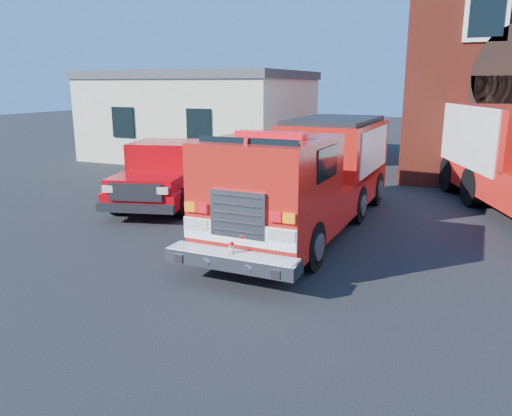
% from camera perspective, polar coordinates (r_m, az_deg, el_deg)
% --- Properties ---
extents(ground, '(100.00, 100.00, 0.00)m').
position_cam_1_polar(ground, '(11.48, 2.35, -4.97)').
color(ground, black).
rests_on(ground, ground).
extents(side_building, '(10.20, 8.20, 4.35)m').
position_cam_1_polar(side_building, '(26.51, -6.06, 10.63)').
color(side_building, beige).
rests_on(side_building, ground).
extents(fire_engine, '(2.77, 9.08, 2.78)m').
position_cam_1_polar(fire_engine, '(13.13, 6.29, 3.88)').
color(fire_engine, black).
rests_on(fire_engine, ground).
extents(pickup_truck, '(3.58, 6.37, 1.97)m').
position_cam_1_polar(pickup_truck, '(16.41, -9.84, 3.99)').
color(pickup_truck, black).
rests_on(pickup_truck, ground).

